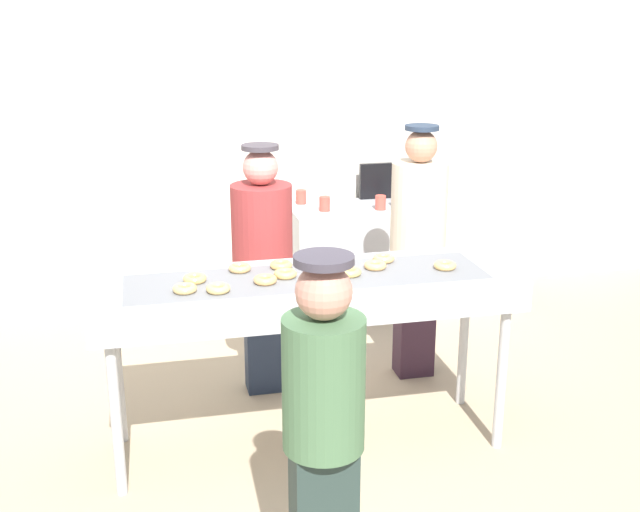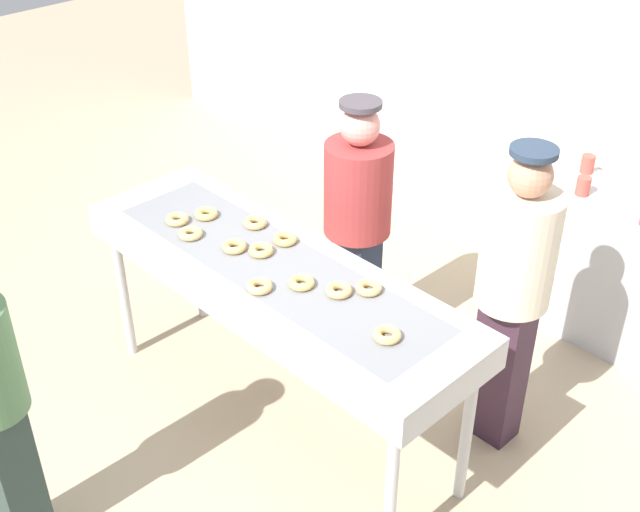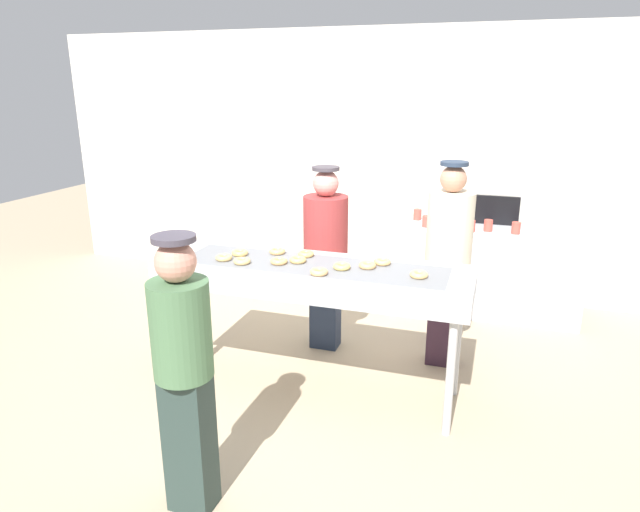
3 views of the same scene
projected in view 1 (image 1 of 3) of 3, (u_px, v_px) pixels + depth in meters
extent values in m
plane|color=tan|center=(309.00, 443.00, 4.52)|extent=(16.00, 16.00, 0.00)
cube|color=silver|center=(245.00, 133.00, 6.41)|extent=(8.00, 0.12, 2.81)
cube|color=#B7BABF|center=(308.00, 291.00, 4.25)|extent=(2.27, 0.69, 0.17)
cube|color=slate|center=(308.00, 284.00, 4.24)|extent=(1.93, 0.49, 0.08)
cylinder|color=#B7BABF|center=(116.00, 420.00, 3.93)|extent=(0.06, 0.06, 0.84)
cylinder|color=#B7BABF|center=(501.00, 379.00, 4.37)|extent=(0.06, 0.06, 0.84)
cylinder|color=#B7BABF|center=(118.00, 374.00, 4.43)|extent=(0.06, 0.06, 0.84)
cylinder|color=#B7BABF|center=(464.00, 341.00, 4.87)|extent=(0.06, 0.06, 0.84)
torus|color=#DCB36A|center=(185.00, 289.00, 3.99)|extent=(0.13, 0.13, 0.04)
torus|color=#DEB260|center=(195.00, 279.00, 4.14)|extent=(0.14, 0.14, 0.04)
torus|color=#EAB867|center=(445.00, 265.00, 4.35)|extent=(0.13, 0.13, 0.04)
torus|color=#EAB15E|center=(281.00, 265.00, 4.36)|extent=(0.17, 0.17, 0.04)
torus|color=#DDBB62|center=(350.00, 272.00, 4.24)|extent=(0.17, 0.17, 0.04)
torus|color=#ECAD67|center=(336.00, 283.00, 4.07)|extent=(0.15, 0.15, 0.04)
torus|color=#DFAC65|center=(240.00, 268.00, 4.31)|extent=(0.14, 0.14, 0.04)
torus|color=#E8AA62|center=(265.00, 280.00, 4.12)|extent=(0.16, 0.16, 0.04)
torus|color=#E4AF67|center=(384.00, 258.00, 4.47)|extent=(0.15, 0.15, 0.04)
torus|color=#DEB86A|center=(218.00, 288.00, 3.99)|extent=(0.17, 0.17, 0.04)
torus|color=#E0AB66|center=(375.00, 265.00, 4.35)|extent=(0.16, 0.16, 0.04)
torus|color=#E0B262|center=(285.00, 274.00, 4.21)|extent=(0.17, 0.17, 0.04)
cube|color=#341F2E|center=(415.00, 313.00, 5.27)|extent=(0.24, 0.18, 0.87)
cylinder|color=beige|center=(419.00, 207.00, 5.06)|extent=(0.36, 0.36, 0.58)
sphere|color=tan|center=(421.00, 146.00, 4.94)|extent=(0.20, 0.20, 0.20)
cylinder|color=#273548|center=(422.00, 128.00, 4.90)|extent=(0.21, 0.21, 0.03)
cube|color=#202A3F|center=(264.00, 329.00, 5.06)|extent=(0.24, 0.18, 0.83)
cylinder|color=#993333|center=(262.00, 227.00, 4.86)|extent=(0.38, 0.38, 0.53)
sphere|color=#DA8C83|center=(260.00, 167.00, 4.74)|extent=(0.21, 0.21, 0.21)
cylinder|color=#423B42|center=(260.00, 147.00, 4.71)|extent=(0.22, 0.22, 0.03)
cylinder|color=#4C724C|center=(324.00, 384.00, 2.88)|extent=(0.31, 0.31, 0.51)
sphere|color=tan|center=(324.00, 292.00, 2.78)|extent=(0.20, 0.20, 0.20)
cylinder|color=#443E4A|center=(324.00, 260.00, 2.74)|extent=(0.22, 0.22, 0.03)
cube|color=#B7BABF|center=(397.00, 255.00, 6.53)|extent=(1.77, 0.63, 0.86)
cylinder|color=#CC4C3F|center=(429.00, 199.00, 6.37)|extent=(0.08, 0.08, 0.11)
cylinder|color=#CC4C3F|center=(381.00, 203.00, 6.23)|extent=(0.08, 0.08, 0.11)
cylinder|color=#CC4C3F|center=(398.00, 200.00, 6.33)|extent=(0.08, 0.08, 0.11)
cylinder|color=#CC4C3F|center=(301.00, 197.00, 6.42)|extent=(0.08, 0.08, 0.11)
cylinder|color=#CC4C3F|center=(325.00, 204.00, 6.19)|extent=(0.08, 0.08, 0.11)
cube|color=black|center=(389.00, 180.00, 6.60)|extent=(0.51, 0.04, 0.30)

